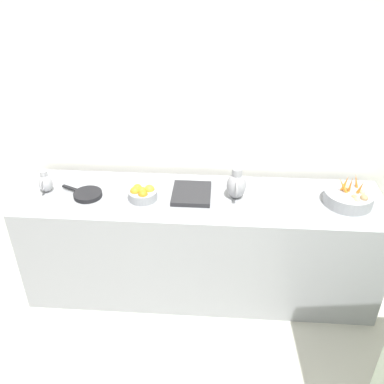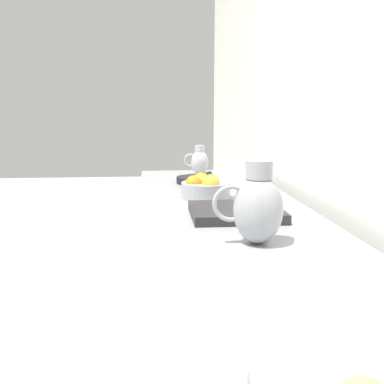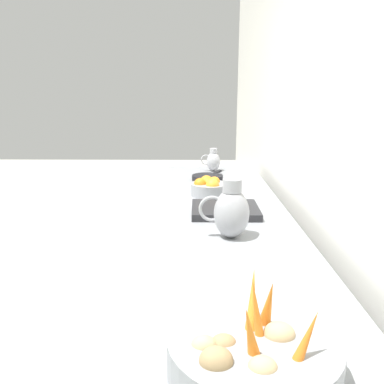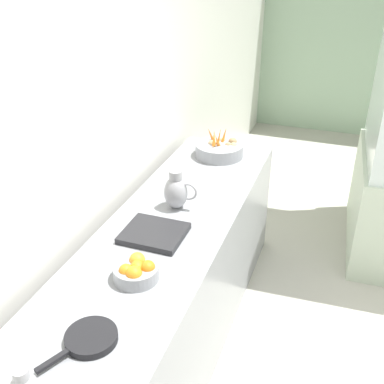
# 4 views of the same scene
# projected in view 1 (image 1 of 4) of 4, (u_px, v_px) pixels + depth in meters

# --- Properties ---
(tile_wall_left) EXTENTS (0.10, 8.14, 3.00)m
(tile_wall_left) POSITION_uv_depth(u_px,v_px,m) (268.00, 109.00, 3.39)
(tile_wall_left) COLOR white
(tile_wall_left) RESTS_ON ground_plane
(prep_counter) EXTENTS (0.71, 2.85, 0.93)m
(prep_counter) POSITION_uv_depth(u_px,v_px,m) (201.00, 244.00, 3.57)
(prep_counter) COLOR gray
(prep_counter) RESTS_ON ground_plane
(vegetable_colander) EXTENTS (0.37, 0.37, 0.23)m
(vegetable_colander) POSITION_uv_depth(u_px,v_px,m) (349.00, 197.00, 3.23)
(vegetable_colander) COLOR gray
(vegetable_colander) RESTS_ON prep_counter
(orange_bowl) EXTENTS (0.23, 0.23, 0.11)m
(orange_bowl) POSITION_uv_depth(u_px,v_px,m) (142.00, 193.00, 3.29)
(orange_bowl) COLOR gray
(orange_bowl) RESTS_ON prep_counter
(metal_pitcher_tall) EXTENTS (0.21, 0.15, 0.25)m
(metal_pitcher_tall) POSITION_uv_depth(u_px,v_px,m) (236.00, 185.00, 3.27)
(metal_pitcher_tall) COLOR #939399
(metal_pitcher_tall) RESTS_ON prep_counter
(metal_pitcher_short) EXTENTS (0.15, 0.11, 0.18)m
(metal_pitcher_short) POSITION_uv_depth(u_px,v_px,m) (45.00, 182.00, 3.36)
(metal_pitcher_short) COLOR #A3A3A8
(metal_pitcher_short) RESTS_ON prep_counter
(counter_sink_basin) EXTENTS (0.34, 0.30, 0.04)m
(counter_sink_basin) POSITION_uv_depth(u_px,v_px,m) (192.00, 193.00, 3.34)
(counter_sink_basin) COLOR #232326
(counter_sink_basin) RESTS_ON prep_counter
(skillet_on_counter) EXTENTS (0.23, 0.35, 0.03)m
(skillet_on_counter) POSITION_uv_depth(u_px,v_px,m) (87.00, 194.00, 3.33)
(skillet_on_counter) COLOR black
(skillet_on_counter) RESTS_ON prep_counter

